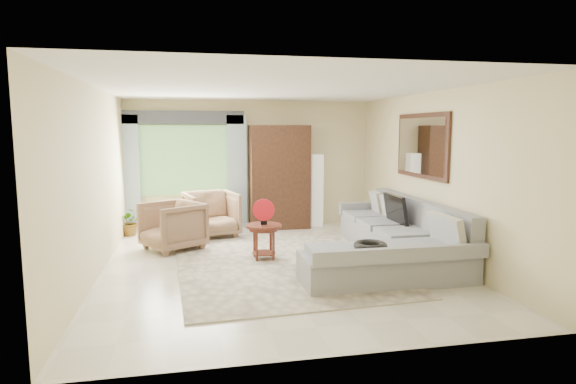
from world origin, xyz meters
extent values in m
plane|color=silver|center=(0.00, 0.00, 0.00)|extent=(6.00, 6.00, 0.00)
cube|color=beige|center=(0.06, 0.03, 0.01)|extent=(3.21, 4.16, 0.02)
cube|color=gray|center=(2.00, 0.50, 0.20)|extent=(0.90, 2.40, 0.40)
cube|color=gray|center=(1.30, -1.10, 0.20)|extent=(2.30, 0.80, 0.40)
cube|color=gray|center=(2.35, 0.10, 0.65)|extent=(0.20, 3.20, 0.50)
cube|color=gray|center=(2.00, 1.78, 0.51)|extent=(0.90, 0.16, 0.22)
cube|color=gray|center=(1.30, -1.55, 0.49)|extent=(2.30, 0.10, 0.18)
cube|color=black|center=(2.05, 0.36, 0.72)|extent=(0.14, 0.74, 0.48)
torus|color=black|center=(1.00, -1.24, 0.55)|extent=(0.43, 0.43, 0.09)
cylinder|color=#441612|center=(-0.14, 0.32, 0.54)|extent=(0.56, 0.56, 0.04)
cylinder|color=#441612|center=(-0.14, 0.32, 0.25)|extent=(0.37, 0.37, 0.50)
cylinder|color=red|center=(-0.14, 0.32, 0.79)|extent=(0.34, 0.10, 0.34)
imported|color=brown|center=(-1.55, 1.26, 0.41)|extent=(1.21, 1.21, 0.81)
imported|color=#8E724D|center=(-0.86, 2.15, 0.43)|extent=(1.11, 1.13, 0.85)
imported|color=#999999|center=(-2.38, 2.56, 0.27)|extent=(0.57, 0.53, 0.53)
cube|color=black|center=(0.55, 2.72, 1.05)|extent=(1.20, 0.55, 2.10)
cube|color=silver|center=(1.35, 2.78, 0.75)|extent=(0.24, 0.24, 1.50)
cube|color=#669E59|center=(-1.35, 2.97, 1.40)|extent=(1.80, 0.04, 1.40)
cube|color=#9EB7CC|center=(-2.40, 2.88, 1.15)|extent=(0.40, 0.08, 2.30)
cube|color=#9EB7CC|center=(-0.30, 2.88, 1.15)|extent=(0.40, 0.08, 2.30)
cube|color=#1E232D|center=(-1.35, 2.90, 2.25)|extent=(2.40, 0.12, 0.26)
cube|color=black|center=(2.47, 0.35, 1.75)|extent=(0.04, 1.70, 1.05)
cube|color=white|center=(2.45, 0.35, 1.75)|extent=(0.02, 1.54, 0.90)
camera|label=1|loc=(-1.22, -6.90, 2.01)|focal=30.00mm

